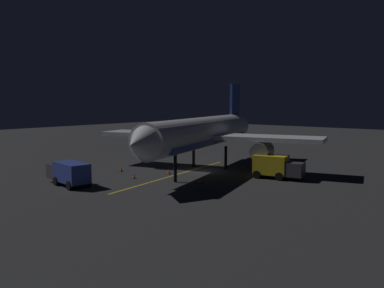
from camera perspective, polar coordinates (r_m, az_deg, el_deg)
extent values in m
cube|color=#2C2C2E|center=(49.75, 1.46, -3.94)|extent=(180.00, 180.00, 0.20)
cube|color=gold|center=(47.22, -2.31, -4.36)|extent=(3.67, 22.70, 0.01)
cylinder|color=white|center=(49.14, 1.47, 1.66)|extent=(10.56, 27.05, 3.67)
cube|color=#2D479E|center=(49.23, 1.47, 0.49)|extent=(9.33, 23.09, 0.66)
cone|color=white|center=(36.14, -7.47, 0.01)|extent=(4.23, 3.77, 3.59)
cone|color=white|center=(63.38, 6.75, 2.62)|extent=(4.33, 5.11, 3.30)
cube|color=#2D479E|center=(60.74, 6.05, 6.30)|extent=(1.28, 3.57, 4.44)
cube|color=white|center=(48.03, 10.93, 0.79)|extent=(13.13, 7.83, 0.50)
cylinder|color=slate|center=(47.16, 9.83, -1.00)|extent=(2.86, 3.64, 2.10)
cube|color=white|center=(53.92, -5.83, 1.44)|extent=(13.13, 7.83, 0.50)
cylinder|color=slate|center=(52.71, -5.89, -0.20)|extent=(2.86, 3.64, 2.10)
cylinder|color=black|center=(42.82, -2.37, -3.45)|extent=(0.44, 0.44, 2.93)
cylinder|color=black|center=(50.90, 4.77, -1.94)|extent=(0.44, 0.44, 2.93)
cylinder|color=black|center=(52.50, 0.23, -1.68)|extent=(0.44, 0.44, 2.93)
cube|color=navy|center=(42.46, -16.57, -3.84)|extent=(4.52, 2.70, 1.95)
cube|color=#38383D|center=(45.20, -18.26, -3.59)|extent=(2.07, 2.23, 1.50)
cylinder|color=black|center=(43.96, -17.39, -4.82)|extent=(1.23, 2.42, 0.90)
cylinder|color=black|center=(41.32, -15.62, -5.46)|extent=(1.23, 2.42, 0.90)
cube|color=gold|center=(45.81, 11.04, -2.88)|extent=(3.93, 2.71, 2.12)
cube|color=#38383D|center=(45.12, 14.31, -3.49)|extent=(2.13, 2.29, 1.50)
cylinder|color=black|center=(45.62, 12.53, -4.30)|extent=(1.30, 2.43, 0.90)
cylinder|color=black|center=(46.37, 9.52, -4.07)|extent=(1.30, 2.43, 0.90)
cylinder|color=black|center=(43.65, -14.86, -4.86)|extent=(0.32, 0.32, 0.85)
cylinder|color=yellow|center=(43.52, -14.89, -3.89)|extent=(0.40, 0.40, 0.65)
sphere|color=tan|center=(43.44, -14.90, -3.31)|extent=(0.24, 0.24, 0.24)
cone|color=#EA590F|center=(50.25, -9.95, -3.49)|extent=(0.36, 0.36, 0.55)
cube|color=black|center=(50.29, -9.95, -3.79)|extent=(0.50, 0.50, 0.03)
cone|color=#EA590F|center=(42.38, 1.06, -5.18)|extent=(0.36, 0.36, 0.55)
cube|color=black|center=(42.43, 1.06, -5.53)|extent=(0.50, 0.50, 0.03)
cone|color=#EA590F|center=(47.75, -3.28, -3.91)|extent=(0.36, 0.36, 0.55)
cube|color=black|center=(47.80, -3.28, -4.22)|extent=(0.50, 0.50, 0.03)
cone|color=#EA590F|center=(45.50, -8.18, -4.46)|extent=(0.36, 0.36, 0.55)
cube|color=black|center=(45.55, -8.18, -4.79)|extent=(0.50, 0.50, 0.03)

